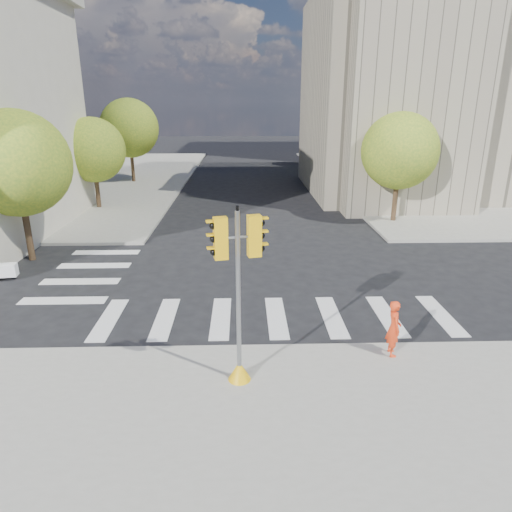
{
  "coord_description": "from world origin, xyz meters",
  "views": [
    {
      "loc": [
        -1.14,
        -15.34,
        6.64
      ],
      "look_at": [
        -0.76,
        -1.98,
        2.1
      ],
      "focal_mm": 32.0,
      "sensor_mm": 36.0,
      "label": 1
    }
  ],
  "objects_px": {
    "photographer": "(394,328)",
    "lamp_near": "(388,136)",
    "traffic_signal": "(239,312)",
    "lamp_far": "(342,125)"
  },
  "relations": [
    {
      "from": "photographer",
      "to": "lamp_near",
      "type": "bearing_deg",
      "value": -13.89
    },
    {
      "from": "traffic_signal",
      "to": "photographer",
      "type": "xyz_separation_m",
      "value": [
        4.1,
        1.08,
        -1.06
      ]
    },
    {
      "from": "lamp_far",
      "to": "traffic_signal",
      "type": "xyz_separation_m",
      "value": [
        -9.27,
        -33.68,
        -2.59
      ]
    },
    {
      "from": "lamp_far",
      "to": "traffic_signal",
      "type": "bearing_deg",
      "value": -105.39
    },
    {
      "from": "lamp_far",
      "to": "photographer",
      "type": "distance_m",
      "value": 33.21
    },
    {
      "from": "lamp_far",
      "to": "traffic_signal",
      "type": "distance_m",
      "value": 35.02
    },
    {
      "from": "lamp_far",
      "to": "photographer",
      "type": "relative_size",
      "value": 5.2
    },
    {
      "from": "lamp_near",
      "to": "photographer",
      "type": "bearing_deg",
      "value": -105.53
    },
    {
      "from": "lamp_near",
      "to": "traffic_signal",
      "type": "relative_size",
      "value": 1.86
    },
    {
      "from": "lamp_far",
      "to": "lamp_near",
      "type": "bearing_deg",
      "value": -90.0
    }
  ]
}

